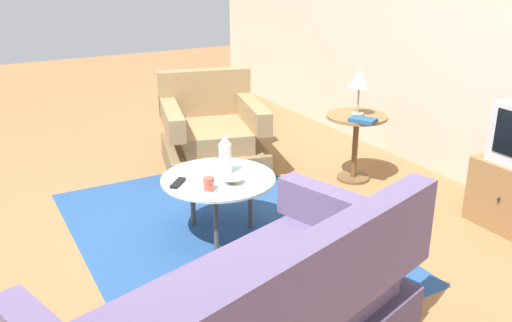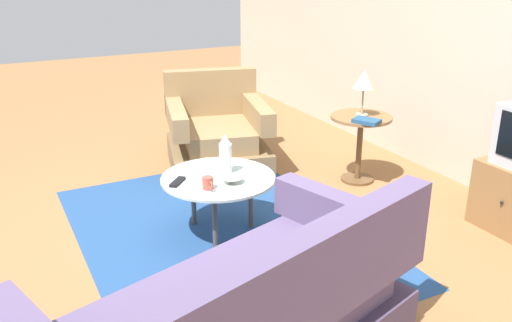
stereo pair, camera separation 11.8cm
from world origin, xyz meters
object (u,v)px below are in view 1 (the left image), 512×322
at_px(tv_remote_silver, 215,161).
at_px(side_table, 356,133).
at_px(tv_remote_dark, 178,183).
at_px(mug, 209,184).
at_px(armchair, 212,137).
at_px(coffee_table, 218,182).
at_px(table_lamp, 360,80).
at_px(vase, 225,155).
at_px(bowl, 233,180).
at_px(book, 363,120).

bearing_deg(tv_remote_silver, side_table, -132.94).
height_order(tv_remote_dark, tv_remote_silver, same).
bearing_deg(mug, armchair, 154.74).
height_order(coffee_table, table_lamp, table_lamp).
height_order(coffee_table, vase, vase).
distance_m(side_table, tv_remote_silver, 1.40).
bearing_deg(armchair, side_table, 151.24).
relative_size(armchair, bowl, 7.37).
height_order(armchair, coffee_table, armchair).
bearing_deg(side_table, armchair, -133.13).
xyz_separation_m(tv_remote_dark, tv_remote_silver, (-0.25, 0.39, -0.00)).
bearing_deg(coffee_table, bowl, 16.43).
height_order(side_table, bowl, side_table).
xyz_separation_m(side_table, tv_remote_silver, (0.08, -1.40, 0.02)).
bearing_deg(mug, tv_remote_dark, -141.74).
xyz_separation_m(coffee_table, tv_remote_dark, (-0.02, -0.29, 0.05)).
height_order(armchair, tv_remote_silver, armchair).
bearing_deg(bowl, mug, -82.00).
distance_m(armchair, book, 1.44).
height_order(vase, book, vase).
bearing_deg(bowl, side_table, 108.82).
relative_size(mug, tv_remote_dark, 0.76).
relative_size(mug, book, 0.46).
height_order(armchair, mug, armchair).
distance_m(table_lamp, vase, 1.49).
xyz_separation_m(vase, tv_remote_dark, (0.03, -0.37, -0.13)).
relative_size(bowl, book, 0.60).
bearing_deg(vase, book, 95.24).
xyz_separation_m(armchair, vase, (1.22, -0.45, 0.29)).
bearing_deg(book, side_table, 125.66).
bearing_deg(table_lamp, tv_remote_silver, -86.88).
relative_size(coffee_table, book, 3.15).
distance_m(coffee_table, table_lamp, 1.62).
distance_m(armchair, vase, 1.33).
bearing_deg(coffee_table, tv_remote_dark, -94.13).
xyz_separation_m(armchair, book, (1.10, 0.88, 0.32)).
bearing_deg(table_lamp, coffee_table, -76.79).
bearing_deg(bowl, tv_remote_dark, -115.75).
distance_m(side_table, mug, 1.73).
xyz_separation_m(side_table, mug, (0.52, -1.65, 0.05)).
relative_size(mug, tv_remote_silver, 0.75).
bearing_deg(coffee_table, table_lamp, 103.21).
xyz_separation_m(bowl, tv_remote_silver, (-0.42, 0.06, -0.01)).
distance_m(coffee_table, side_table, 1.54).
bearing_deg(book, tv_remote_silver, -122.95).
bearing_deg(bowl, tv_remote_silver, 171.76).
bearing_deg(armchair, vase, 84.02).
xyz_separation_m(mug, bowl, (-0.03, 0.19, -0.02)).
height_order(side_table, book, book).
bearing_deg(mug, vase, 133.64).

